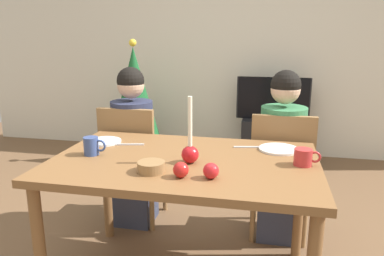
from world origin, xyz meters
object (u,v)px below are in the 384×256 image
(dining_table, at_px, (184,174))
(mug_left, at_px, (92,146))
(candle_centerpiece, at_px, (190,150))
(plate_right, at_px, (279,149))
(mug_right, at_px, (304,157))
(plate_left, at_px, (104,141))
(tv, at_px, (273,98))
(chair_left, at_px, (132,159))
(christmas_tree, at_px, (135,99))
(apple_near_candle, at_px, (211,171))
(person_right_child, at_px, (281,159))
(chair_right, at_px, (281,169))
(apple_by_left_plate, at_px, (181,170))
(tv_stand, at_px, (271,140))
(person_left_child, at_px, (133,150))
(bowl_walnuts, at_px, (151,167))

(dining_table, xyz_separation_m, mug_left, (-0.51, -0.03, 0.13))
(candle_centerpiece, xyz_separation_m, plate_right, (0.45, 0.32, -0.06))
(mug_right, bearing_deg, plate_left, 171.39)
(tv, distance_m, plate_left, 2.33)
(mug_left, bearing_deg, chair_left, 92.13)
(chair_left, relative_size, christmas_tree, 0.67)
(mug_left, distance_m, apple_near_candle, 0.72)
(plate_left, bearing_deg, person_right_child, 22.07)
(chair_left, height_order, chair_right, same)
(person_right_child, bearing_deg, apple_near_candle, -111.25)
(person_right_child, xyz_separation_m, plate_right, (-0.03, -0.38, 0.19))
(chair_left, bearing_deg, apple_by_left_plate, -56.28)
(tv_stand, xyz_separation_m, tv, (0.00, 0.00, 0.47))
(mug_right, bearing_deg, mug_left, -176.76)
(person_right_child, bearing_deg, tv_stand, 92.14)
(tv, xyz_separation_m, christmas_tree, (-1.48, -0.32, -0.01))
(candle_centerpiece, height_order, mug_left, candle_centerpiece)
(chair_left, bearing_deg, candle_centerpiece, -48.90)
(plate_right, height_order, mug_right, mug_right)
(chair_left, bearing_deg, plate_left, -92.37)
(chair_left, relative_size, candle_centerpiece, 2.60)
(person_left_child, relative_size, mug_left, 9.24)
(person_left_child, bearing_deg, mug_right, -28.15)
(chair_right, relative_size, tv, 1.14)
(dining_table, xyz_separation_m, plate_left, (-0.55, 0.20, 0.09))
(chair_right, bearing_deg, tv, 92.10)
(christmas_tree, bearing_deg, person_left_child, -70.23)
(plate_right, xyz_separation_m, mug_right, (0.12, -0.23, 0.04))
(dining_table, bearing_deg, mug_left, -176.10)
(mug_right, distance_m, apple_by_left_plate, 0.63)
(person_right_child, xyz_separation_m, plate_left, (-1.08, -0.44, 0.19))
(person_left_child, bearing_deg, mug_left, -87.97)
(chair_left, bearing_deg, christmas_tree, 109.34)
(plate_left, bearing_deg, apple_by_left_plate, -37.85)
(candle_centerpiece, relative_size, apple_by_left_plate, 4.68)
(person_left_child, distance_m, tv_stand, 1.96)
(chair_left, bearing_deg, plate_right, -18.56)
(christmas_tree, xyz_separation_m, apple_near_candle, (1.20, -2.22, 0.09))
(tv_stand, relative_size, apple_by_left_plate, 8.67)
(chair_right, bearing_deg, apple_near_candle, -111.98)
(person_left_child, bearing_deg, candle_centerpiece, -50.25)
(christmas_tree, xyz_separation_m, plate_right, (1.51, -1.71, 0.05))
(person_left_child, distance_m, mug_left, 0.71)
(chair_right, height_order, apple_near_candle, chair_right)
(candle_centerpiece, relative_size, bowl_walnuts, 2.59)
(candle_centerpiece, height_order, apple_near_candle, candle_centerpiece)
(chair_right, height_order, candle_centerpiece, candle_centerpiece)
(christmas_tree, relative_size, mug_left, 10.59)
(chair_left, relative_size, tv, 1.14)
(tv_stand, xyz_separation_m, candle_centerpiece, (-0.42, -2.35, 0.58))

